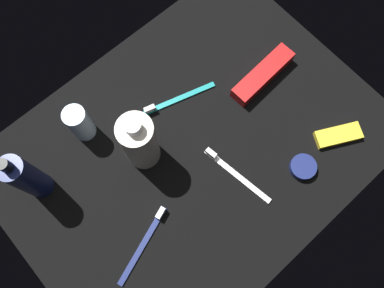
# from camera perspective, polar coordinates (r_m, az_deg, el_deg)

# --- Properties ---
(ground_plane) EXTENTS (0.84, 0.64, 0.01)m
(ground_plane) POSITION_cam_1_polar(r_m,az_deg,el_deg) (0.89, 0.00, -0.70)
(ground_plane) COLOR black
(lotion_bottle) EXTENTS (0.05, 0.05, 0.19)m
(lotion_bottle) POSITION_cam_1_polar(r_m,az_deg,el_deg) (0.84, -23.04, -4.52)
(lotion_bottle) COLOR #151E52
(lotion_bottle) RESTS_ON ground_plane
(bodywash_bottle) EXTENTS (0.07, 0.07, 0.19)m
(bodywash_bottle) POSITION_cam_1_polar(r_m,az_deg,el_deg) (0.80, -7.69, 0.30)
(bodywash_bottle) COLOR silver
(bodywash_bottle) RESTS_ON ground_plane
(deodorant_stick) EXTENTS (0.05, 0.05, 0.10)m
(deodorant_stick) POSITION_cam_1_polar(r_m,az_deg,el_deg) (0.88, -16.09, 2.94)
(deodorant_stick) COLOR silver
(deodorant_stick) RESTS_ON ground_plane
(toothbrush_navy) EXTENTS (0.17, 0.07, 0.02)m
(toothbrush_navy) POSITION_cam_1_polar(r_m,az_deg,el_deg) (0.84, -6.85, -13.80)
(toothbrush_navy) COLOR navy
(toothbrush_navy) RESTS_ON ground_plane
(toothbrush_white) EXTENTS (0.04, 0.18, 0.02)m
(toothbrush_white) POSITION_cam_1_polar(r_m,az_deg,el_deg) (0.87, 6.06, -4.10)
(toothbrush_white) COLOR white
(toothbrush_white) RESTS_ON ground_plane
(toothbrush_teal) EXTENTS (0.18, 0.06, 0.02)m
(toothbrush_teal) POSITION_cam_1_polar(r_m,az_deg,el_deg) (0.92, -2.48, 6.48)
(toothbrush_teal) COLOR teal
(toothbrush_teal) RESTS_ON ground_plane
(toothpaste_box_red) EXTENTS (0.18, 0.05, 0.03)m
(toothpaste_box_red) POSITION_cam_1_polar(r_m,az_deg,el_deg) (0.95, 10.29, 9.93)
(toothpaste_box_red) COLOR red
(toothpaste_box_red) RESTS_ON ground_plane
(snack_bar_yellow) EXTENTS (0.11, 0.08, 0.01)m
(snack_bar_yellow) POSITION_cam_1_polar(r_m,az_deg,el_deg) (0.94, 20.58, 1.19)
(snack_bar_yellow) COLOR yellow
(snack_bar_yellow) RESTS_ON ground_plane
(cream_tin_left) EXTENTS (0.06, 0.06, 0.02)m
(cream_tin_left) POSITION_cam_1_polar(r_m,az_deg,el_deg) (0.89, 15.89, -3.28)
(cream_tin_left) COLOR navy
(cream_tin_left) RESTS_ON ground_plane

